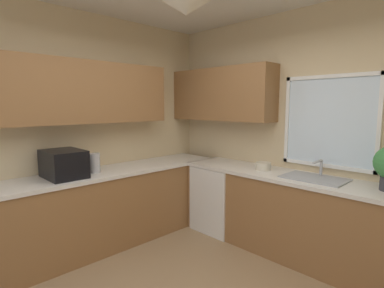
% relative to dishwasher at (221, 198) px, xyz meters
% --- Properties ---
extents(room_shell, '(4.05, 3.94, 2.80)m').
position_rel_dishwasher_xyz_m(room_shell, '(0.62, -1.10, 1.40)').
color(room_shell, beige).
rests_on(room_shell, ground_plane).
extents(counter_run_left, '(0.65, 3.55, 0.90)m').
position_rel_dishwasher_xyz_m(counter_run_left, '(-0.66, -1.57, 0.02)').
color(counter_run_left, olive).
rests_on(counter_run_left, ground_plane).
extents(counter_run_back, '(3.14, 0.65, 0.90)m').
position_rel_dishwasher_xyz_m(counter_run_back, '(1.20, 0.03, 0.02)').
color(counter_run_back, olive).
rests_on(counter_run_back, ground_plane).
extents(dishwasher, '(0.60, 0.60, 0.85)m').
position_rel_dishwasher_xyz_m(dishwasher, '(0.00, 0.00, 0.00)').
color(dishwasher, white).
rests_on(dishwasher, ground_plane).
extents(microwave, '(0.48, 0.36, 0.29)m').
position_rel_dishwasher_xyz_m(microwave, '(-0.66, -1.80, 0.62)').
color(microwave, black).
rests_on(microwave, counter_run_left).
extents(kettle, '(0.12, 0.12, 0.22)m').
position_rel_dishwasher_xyz_m(kettle, '(-0.64, -1.46, 0.58)').
color(kettle, '#B7B7BC').
rests_on(kettle, counter_run_left).
extents(sink_assembly, '(0.62, 0.40, 0.19)m').
position_rel_dishwasher_xyz_m(sink_assembly, '(1.23, 0.04, 0.48)').
color(sink_assembly, '#9EA0A5').
rests_on(sink_assembly, counter_run_back).
extents(bowl, '(0.18, 0.18, 0.09)m').
position_rel_dishwasher_xyz_m(bowl, '(0.61, 0.03, 0.52)').
color(bowl, beige).
rests_on(bowl, counter_run_back).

